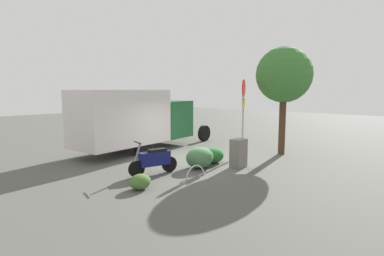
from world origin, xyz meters
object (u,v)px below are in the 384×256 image
at_px(utility_cabinet, 238,153).
at_px(motorcycle, 154,160).
at_px(stop_sign, 243,105).
at_px(bike_rack_hoop, 195,177).
at_px(street_tree, 284,75).
at_px(box_truck_near, 136,117).

bearing_deg(utility_cabinet, motorcycle, -30.50).
height_order(motorcycle, stop_sign, stop_sign).
bearing_deg(utility_cabinet, bike_rack_hoop, -8.67).
xyz_separation_m(street_tree, bike_rack_hoop, (5.44, -0.47, -3.56)).
height_order(box_truck_near, stop_sign, stop_sign).
relative_size(box_truck_near, utility_cabinet, 7.40).
distance_m(stop_sign, street_tree, 2.28).
height_order(motorcycle, street_tree, street_tree).
bearing_deg(motorcycle, stop_sign, -171.62).
distance_m(stop_sign, utility_cabinet, 2.72).
relative_size(motorcycle, street_tree, 0.37).
bearing_deg(motorcycle, box_truck_near, -104.18).
bearing_deg(street_tree, stop_sign, -38.05).
bearing_deg(street_tree, box_truck_near, -55.21).
xyz_separation_m(stop_sign, street_tree, (-1.47, 1.15, 1.30)).
bearing_deg(stop_sign, utility_cabinet, 28.40).
xyz_separation_m(motorcycle, stop_sign, (-4.63, 0.63, 1.74)).
xyz_separation_m(box_truck_near, utility_cabinet, (-0.55, 5.44, -1.07)).
relative_size(utility_cabinet, bike_rack_hoop, 1.27).
xyz_separation_m(stop_sign, utility_cabinet, (1.86, 1.00, -1.72)).
relative_size(box_truck_near, stop_sign, 2.37).
relative_size(motorcycle, stop_sign, 0.52).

